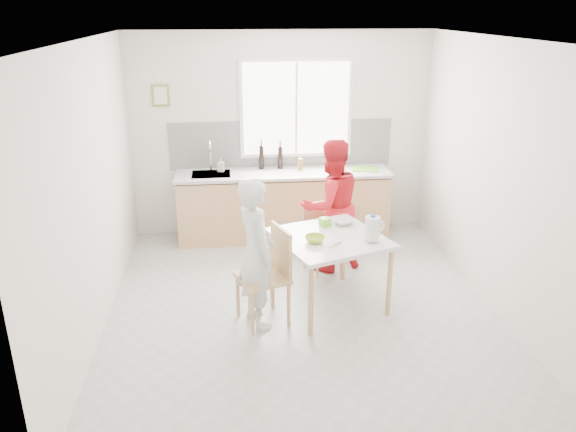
# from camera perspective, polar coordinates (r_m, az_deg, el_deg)

# --- Properties ---
(ground) EXTENTS (4.50, 4.50, 0.00)m
(ground) POSITION_cam_1_polar(r_m,az_deg,el_deg) (6.00, 1.43, -9.19)
(ground) COLOR #B7B7B2
(ground) RESTS_ON ground
(room_shell) EXTENTS (4.50, 4.50, 4.50)m
(room_shell) POSITION_cam_1_polar(r_m,az_deg,el_deg) (5.38, 1.58, 6.21)
(room_shell) COLOR silver
(room_shell) RESTS_ON ground
(window) EXTENTS (1.50, 0.06, 1.30)m
(window) POSITION_cam_1_polar(r_m,az_deg,el_deg) (7.55, 0.83, 10.84)
(window) COLOR white
(window) RESTS_ON room_shell
(backsplash) EXTENTS (3.00, 0.02, 0.65)m
(backsplash) POSITION_cam_1_polar(r_m,az_deg,el_deg) (7.64, -0.70, 7.31)
(backsplash) COLOR white
(backsplash) RESTS_ON room_shell
(picture_frame) EXTENTS (0.22, 0.03, 0.28)m
(picture_frame) POSITION_cam_1_polar(r_m,az_deg,el_deg) (7.52, -12.82, 11.84)
(picture_frame) COLOR #5F8E40
(picture_frame) RESTS_ON room_shell
(kitchen_counter) EXTENTS (2.84, 0.64, 1.37)m
(kitchen_counter) POSITION_cam_1_polar(r_m,az_deg,el_deg) (7.59, -0.49, 0.87)
(kitchen_counter) COLOR #DEAF77
(kitchen_counter) RESTS_ON ground
(dining_table) EXTENTS (1.30, 1.30, 0.78)m
(dining_table) POSITION_cam_1_polar(r_m,az_deg,el_deg) (5.74, 4.25, -2.85)
(dining_table) COLOR white
(dining_table) RESTS_ON ground
(chair_left) EXTENTS (0.57, 0.57, 0.97)m
(chair_left) POSITION_cam_1_polar(r_m,az_deg,el_deg) (5.53, -1.92, -5.63)
(chair_left) COLOR #DEAF77
(chair_left) RESTS_ON ground
(chair_far) EXTENTS (0.48, 0.48, 0.81)m
(chair_far) POSITION_cam_1_polar(r_m,az_deg,el_deg) (6.65, 3.36, -1.82)
(chair_far) COLOR #DEAF77
(chair_far) RESTS_ON ground
(person_white) EXTENTS (0.52, 0.64, 1.51)m
(person_white) POSITION_cam_1_polar(r_m,az_deg,el_deg) (5.39, -3.28, -3.82)
(person_white) COLOR silver
(person_white) RESTS_ON ground
(person_red) EXTENTS (0.92, 0.82, 1.58)m
(person_red) POSITION_cam_1_polar(r_m,az_deg,el_deg) (6.57, 4.36, 1.04)
(person_red) COLOR red
(person_red) RESTS_ON ground
(bowl_green) EXTENTS (0.25, 0.25, 0.06)m
(bowl_green) POSITION_cam_1_polar(r_m,az_deg,el_deg) (5.57, 2.75, -2.34)
(bowl_green) COLOR #9EC52D
(bowl_green) RESTS_ON dining_table
(bowl_white) EXTENTS (0.29, 0.29, 0.05)m
(bowl_white) POSITION_cam_1_polar(r_m,az_deg,el_deg) (6.04, 5.58, -0.56)
(bowl_white) COLOR white
(bowl_white) RESTS_ON dining_table
(milk_jug) EXTENTS (0.20, 0.15, 0.26)m
(milk_jug) POSITION_cam_1_polar(r_m,az_deg,el_deg) (5.60, 8.62, -1.21)
(milk_jug) COLOR white
(milk_jug) RESTS_ON dining_table
(green_box) EXTENTS (0.13, 0.13, 0.09)m
(green_box) POSITION_cam_1_polar(r_m,az_deg,el_deg) (5.97, 3.79, -0.61)
(green_box) COLOR #77CA2E
(green_box) RESTS_ON dining_table
(spoon) EXTENTS (0.13, 0.11, 0.01)m
(spoon) POSITION_cam_1_polar(r_m,az_deg,el_deg) (5.49, 4.68, -2.95)
(spoon) COLOR #A5A5AA
(spoon) RESTS_ON dining_table
(cutting_board) EXTENTS (0.40, 0.33, 0.01)m
(cutting_board) POSITION_cam_1_polar(r_m,az_deg,el_deg) (7.61, 7.82, 4.73)
(cutting_board) COLOR #6FC12C
(cutting_board) RESTS_ON kitchen_counter
(wine_bottle_a) EXTENTS (0.07, 0.07, 0.32)m
(wine_bottle_a) POSITION_cam_1_polar(r_m,az_deg,el_deg) (7.54, -2.71, 5.98)
(wine_bottle_a) COLOR black
(wine_bottle_a) RESTS_ON kitchen_counter
(wine_bottle_b) EXTENTS (0.07, 0.07, 0.30)m
(wine_bottle_b) POSITION_cam_1_polar(r_m,az_deg,el_deg) (7.57, -0.80, 5.97)
(wine_bottle_b) COLOR black
(wine_bottle_b) RESTS_ON kitchen_counter
(jar_amber) EXTENTS (0.06, 0.06, 0.16)m
(jar_amber) POSITION_cam_1_polar(r_m,az_deg,el_deg) (7.50, 1.26, 5.28)
(jar_amber) COLOR #8C5C1E
(jar_amber) RESTS_ON kitchen_counter
(soap_bottle) EXTENTS (0.09, 0.09, 0.18)m
(soap_bottle) POSITION_cam_1_polar(r_m,az_deg,el_deg) (7.49, -6.84, 5.21)
(soap_bottle) COLOR #999999
(soap_bottle) RESTS_ON kitchen_counter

